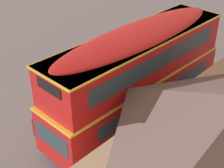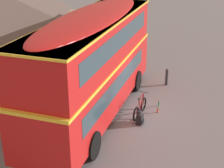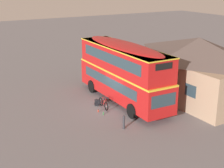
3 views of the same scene
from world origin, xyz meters
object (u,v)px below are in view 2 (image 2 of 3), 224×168
touring_bicycle (140,109)px  water_bottle_green_metal (159,104)px  double_decker_bus (93,61)px  water_bottle_red_squeeze (158,110)px  kerb_bollard (167,77)px  backpack_on_ground (140,119)px

touring_bicycle → water_bottle_green_metal: bearing=-27.6°
double_decker_bus → touring_bicycle: 3.11m
double_decker_bus → water_bottle_red_squeeze: (1.02, -2.81, -2.53)m
touring_bicycle → kerb_bollard: bearing=-8.4°
double_decker_bus → water_bottle_red_squeeze: 3.92m
water_bottle_red_squeeze → water_bottle_green_metal: (0.66, 0.08, 0.01)m
touring_bicycle → water_bottle_green_metal: 1.44m
backpack_on_ground → kerb_bollard: 4.71m
kerb_bollard → water_bottle_red_squeeze: bearing=-177.5°
backpack_on_ground → kerb_bollard: kerb_bollard is taller
water_bottle_green_metal → water_bottle_red_squeeze: bearing=-173.4°
touring_bicycle → water_bottle_red_squeeze: touring_bicycle is taller
double_decker_bus → kerb_bollard: (4.40, -2.66, -2.15)m
backpack_on_ground → water_bottle_green_metal: (1.97, -0.47, -0.14)m
double_decker_bus → kerb_bollard: double_decker_bus is taller
touring_bicycle → water_bottle_red_squeeze: 0.98m
kerb_bollard → water_bottle_green_metal: bearing=-178.5°
backpack_on_ground → water_bottle_red_squeeze: backpack_on_ground is taller
touring_bicycle → water_bottle_red_squeeze: (0.59, -0.73, -0.26)m
touring_bicycle → water_bottle_green_metal: (1.26, -0.66, -0.25)m
double_decker_bus → water_bottle_red_squeeze: size_ratio=44.44×
double_decker_bus → backpack_on_ground: bearing=-97.1°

